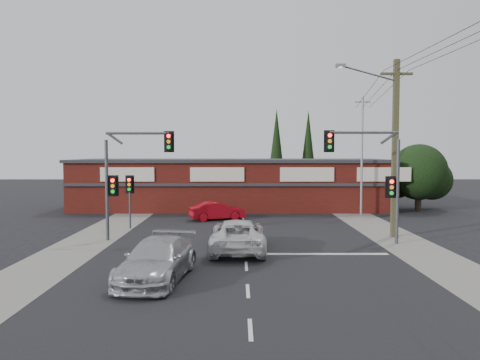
{
  "coord_description": "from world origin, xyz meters",
  "views": [
    {
      "loc": [
        -0.31,
        -23.36,
        4.83
      ],
      "look_at": [
        -0.25,
        3.0,
        3.26
      ],
      "focal_mm": 35.0,
      "sensor_mm": 36.0,
      "label": 1
    }
  ],
  "objects_px": {
    "shop_building": "(231,183)",
    "utility_pole": "(393,142)",
    "white_suv": "(238,235)",
    "silver_suv": "(157,260)",
    "red_sedan": "(217,211)"
  },
  "relations": [
    {
      "from": "white_suv",
      "to": "utility_pole",
      "type": "distance_m",
      "value": 10.54
    },
    {
      "from": "silver_suv",
      "to": "utility_pole",
      "type": "xyz_separation_m",
      "value": [
        11.75,
        8.93,
        4.62
      ]
    },
    {
      "from": "shop_building",
      "to": "utility_pole",
      "type": "xyz_separation_m",
      "value": [
        9.36,
        -14.0,
        3.26
      ]
    },
    {
      "from": "white_suv",
      "to": "utility_pole",
      "type": "bearing_deg",
      "value": -156.62
    },
    {
      "from": "red_sedan",
      "to": "shop_building",
      "type": "distance_m",
      "value": 7.42
    },
    {
      "from": "white_suv",
      "to": "silver_suv",
      "type": "xyz_separation_m",
      "value": [
        -3.03,
        -5.21,
        -0.01
      ]
    },
    {
      "from": "silver_suv",
      "to": "red_sedan",
      "type": "distance_m",
      "value": 15.78
    },
    {
      "from": "white_suv",
      "to": "utility_pole",
      "type": "xyz_separation_m",
      "value": [
        8.72,
        3.71,
        4.62
      ]
    },
    {
      "from": "white_suv",
      "to": "shop_building",
      "type": "xyz_separation_m",
      "value": [
        -0.64,
        17.71,
        1.36
      ]
    },
    {
      "from": "white_suv",
      "to": "shop_building",
      "type": "distance_m",
      "value": 17.77
    },
    {
      "from": "silver_suv",
      "to": "utility_pole",
      "type": "bearing_deg",
      "value": 44.4
    },
    {
      "from": "shop_building",
      "to": "silver_suv",
      "type": "bearing_deg",
      "value": -95.96
    },
    {
      "from": "red_sedan",
      "to": "utility_pole",
      "type": "distance_m",
      "value": 13.15
    },
    {
      "from": "shop_building",
      "to": "utility_pole",
      "type": "height_order",
      "value": "utility_pole"
    },
    {
      "from": "white_suv",
      "to": "shop_building",
      "type": "relative_size",
      "value": 0.21
    }
  ]
}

